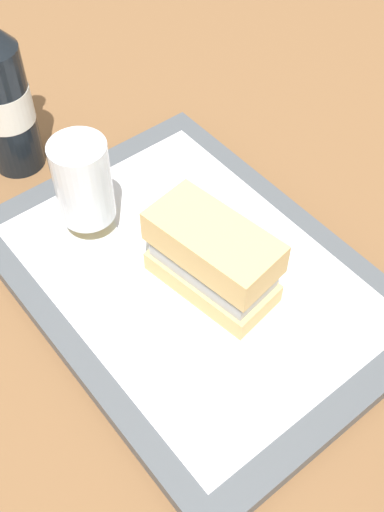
# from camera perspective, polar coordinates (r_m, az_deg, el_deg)

# --- Properties ---
(ground_plane) EXTENTS (3.00, 3.00, 0.00)m
(ground_plane) POSITION_cam_1_polar(r_m,az_deg,el_deg) (0.69, -0.00, -2.61)
(ground_plane) COLOR brown
(tray) EXTENTS (0.44, 0.32, 0.02)m
(tray) POSITION_cam_1_polar(r_m,az_deg,el_deg) (0.68, -0.00, -2.11)
(tray) COLOR #4C5156
(tray) RESTS_ON ground_plane
(placemat) EXTENTS (0.38, 0.27, 0.00)m
(placemat) POSITION_cam_1_polar(r_m,az_deg,el_deg) (0.67, -0.00, -1.57)
(placemat) COLOR silver
(placemat) RESTS_ON tray
(plate) EXTENTS (0.19, 0.19, 0.01)m
(plate) POSITION_cam_1_polar(r_m,az_deg,el_deg) (0.65, 1.69, -2.96)
(plate) COLOR white
(plate) RESTS_ON placemat
(sandwich) EXTENTS (0.14, 0.08, 0.08)m
(sandwich) POSITION_cam_1_polar(r_m,az_deg,el_deg) (0.61, 1.56, -0.03)
(sandwich) COLOR tan
(sandwich) RESTS_ON plate
(beer_glass) EXTENTS (0.06, 0.06, 0.12)m
(beer_glass) POSITION_cam_1_polar(r_m,az_deg,el_deg) (0.67, -9.75, 6.23)
(beer_glass) COLOR silver
(beer_glass) RESTS_ON placemat
(beer_bottle) EXTENTS (0.07, 0.07, 0.27)m
(beer_bottle) POSITION_cam_1_polar(r_m,az_deg,el_deg) (0.79, -16.80, 13.78)
(beer_bottle) COLOR black
(beer_bottle) RESTS_ON ground_plane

